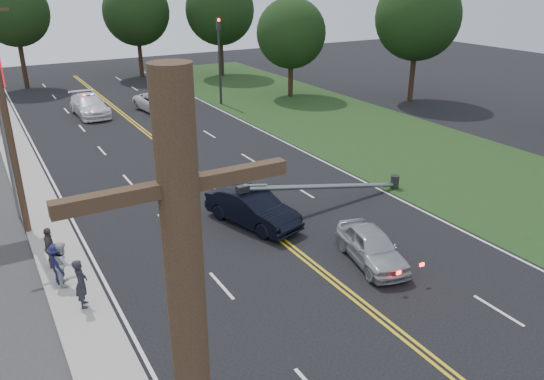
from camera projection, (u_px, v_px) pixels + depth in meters
ground at (373, 313)px, 17.63m from camera, size 120.00×120.00×0.00m
sidewalk at (56, 246)px, 21.75m from camera, size 1.80×70.00×0.12m
grass_verge at (440, 160)px, 31.86m from camera, size 12.00×80.00×0.01m
centerline_yellow at (239, 206)px, 25.64m from camera, size 0.36×80.00×0.00m
traffic_signal at (219, 54)px, 43.89m from camera, size 0.28×0.41×7.05m
fallen_streetlight at (334, 186)px, 25.62m from camera, size 9.36×0.44×1.91m
utility_pole_mid at (6, 119)px, 21.07m from camera, size 1.60×0.28×10.00m
tree_6 at (14, 12)px, 49.01m from camera, size 6.31×6.31×10.22m
tree_7 at (136, 12)px, 54.96m from camera, size 6.85×6.85×10.06m
tree_8 at (220, 10)px, 55.43m from camera, size 7.19×7.19×10.39m
tree_9 at (291, 33)px, 46.22m from camera, size 6.07×6.07×8.57m
tree_13 at (418, 18)px, 43.88m from camera, size 7.06×7.06×10.53m
crashed_sedan at (253, 208)px, 23.53m from camera, size 2.94×4.98×1.55m
waiting_sedan at (372, 246)px, 20.46m from camera, size 2.44×4.23×1.36m
emergency_a at (159, 103)px, 42.72m from camera, size 3.19×5.56×1.46m
emergency_b at (89, 105)px, 41.55m from camera, size 2.40×5.59×1.60m
bystander_a at (81, 283)px, 17.47m from camera, size 0.54×0.71×1.74m
bystander_b at (63, 263)px, 18.79m from camera, size 0.78×0.91×1.64m
bystander_c at (57, 264)px, 18.81m from camera, size 0.72×1.08×1.55m
bystander_d at (50, 248)px, 19.84m from camera, size 0.62×1.02×1.63m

